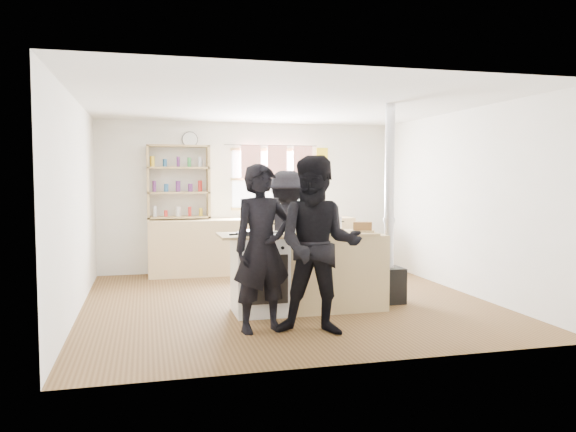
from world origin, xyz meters
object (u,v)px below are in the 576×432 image
at_px(stockpot_counter, 331,224).
at_px(stockpot_stove, 263,226).
at_px(cooking_island, 309,272).
at_px(flue_heater, 389,251).
at_px(thermos, 296,210).
at_px(skillet_greens, 254,232).
at_px(roast_tray, 312,229).
at_px(person_near_right, 318,245).
at_px(person_far, 287,232).
at_px(person_near_left, 262,248).
at_px(bread_board, 363,228).

bearing_deg(stockpot_counter, stockpot_stove, -179.12).
distance_m(cooking_island, flue_heater, 1.12).
bearing_deg(thermos, stockpot_stove, -112.65).
relative_size(thermos, skillet_greens, 0.60).
distance_m(skillet_greens, roast_tray, 0.71).
relative_size(stockpot_stove, person_near_right, 0.12).
distance_m(stockpot_stove, person_far, 1.07).
bearing_deg(person_near_right, roast_tray, 98.50).
distance_m(thermos, person_near_left, 3.77).
relative_size(person_near_right, person_far, 1.08).
bearing_deg(skillet_greens, flue_heater, 7.36).
bearing_deg(cooking_island, bread_board, -5.43).
relative_size(roast_tray, stockpot_counter, 1.51).
distance_m(thermos, flue_heater, 2.69).
xyz_separation_m(thermos, bread_board, (0.07, -2.83, -0.05)).
relative_size(person_near_left, person_near_right, 0.95).
bearing_deg(bread_board, person_near_right, -132.40).
bearing_deg(person_near_right, stockpot_counter, 86.74).
height_order(thermos, cooking_island, thermos).
relative_size(bread_board, person_near_right, 0.19).
distance_m(cooking_island, person_near_right, 1.10).
height_order(stockpot_stove, person_far, person_far).
relative_size(stockpot_stove, stockpot_counter, 0.86).
bearing_deg(cooking_island, thermos, 78.07).
height_order(bread_board, person_near_right, person_near_right).
distance_m(thermos, stockpot_stove, 2.89).
xyz_separation_m(bread_board, person_far, (-0.67, 1.08, -0.14)).
bearing_deg(flue_heater, stockpot_stove, -178.10).
bearing_deg(cooking_island, person_far, 90.60).
distance_m(thermos, bread_board, 2.83).
bearing_deg(flue_heater, thermos, 101.05).
distance_m(stockpot_stove, flue_heater, 1.66).
height_order(cooking_island, roast_tray, roast_tray).
distance_m(stockpot_stove, person_near_right, 1.14).
bearing_deg(stockpot_counter, cooking_island, -160.39).
bearing_deg(stockpot_stove, thermos, 67.35).
bearing_deg(flue_heater, person_near_left, -153.33).
distance_m(stockpot_counter, person_near_right, 1.22).
bearing_deg(stockpot_counter, person_near_left, -139.89).
xyz_separation_m(cooking_island, person_far, (-0.01, 1.01, 0.37)).
bearing_deg(roast_tray, person_near_left, -135.28).
bearing_deg(thermos, skillet_greens, -113.81).
relative_size(stockpot_stove, bread_board, 0.67).
bearing_deg(person_near_right, flue_heater, 63.00).
bearing_deg(person_far, stockpot_counter, 131.40).
bearing_deg(flue_heater, person_far, 142.12).
bearing_deg(thermos, roast_tray, -101.22).
xyz_separation_m(roast_tray, stockpot_counter, (0.28, 0.13, 0.05)).
relative_size(stockpot_counter, person_far, 0.16).
bearing_deg(thermos, person_near_right, -101.66).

